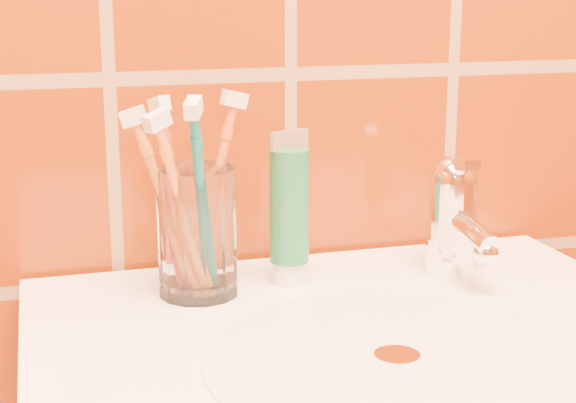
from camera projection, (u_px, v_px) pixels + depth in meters
name	position (u px, v px, depth m)	size (l,w,h in m)	color
glass_tumbler	(198.00, 232.00, 0.81)	(0.07, 0.07, 0.12)	white
toothpaste_tube	(289.00, 213.00, 0.84)	(0.04, 0.04, 0.15)	white
faucet	(454.00, 212.00, 0.87)	(0.05, 0.11, 0.12)	white
toothbrush_0	(215.00, 193.00, 0.82)	(0.07, 0.03, 0.19)	#D05624
toothbrush_1	(183.00, 209.00, 0.78)	(0.07, 0.05, 0.18)	orange
toothbrush_2	(202.00, 203.00, 0.78)	(0.04, 0.07, 0.20)	#0D6B74
toothbrush_3	(167.00, 206.00, 0.79)	(0.08, 0.03, 0.18)	orange
toothbrush_4	(175.00, 198.00, 0.81)	(0.04, 0.07, 0.19)	#B62730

